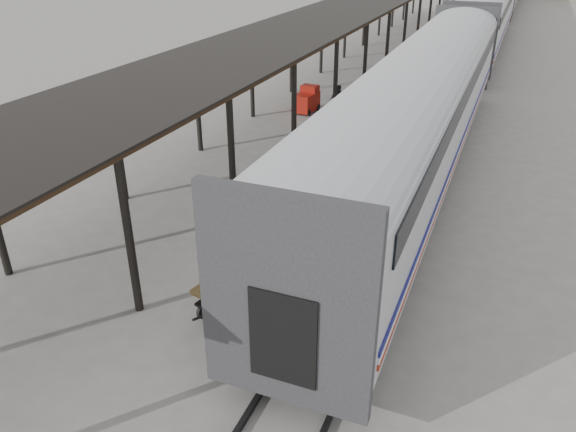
# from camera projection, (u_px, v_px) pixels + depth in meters

# --- Properties ---
(ground) EXTENTS (160.00, 160.00, 0.00)m
(ground) POSITION_uv_depth(u_px,v_px,m) (229.00, 278.00, 14.57)
(ground) COLOR slate
(ground) RESTS_ON ground
(train) EXTENTS (3.45, 76.01, 4.01)m
(train) POSITION_uv_depth(u_px,v_px,m) (485.00, 13.00, 40.13)
(train) COLOR silver
(train) RESTS_ON ground
(canopy) EXTENTS (4.90, 64.30, 4.15)m
(canopy) POSITION_uv_depth(u_px,v_px,m) (360.00, 5.00, 33.67)
(canopy) COLOR #422B19
(canopy) RESTS_ON ground
(rails) EXTENTS (1.54, 150.00, 0.12)m
(rails) POSITION_uv_depth(u_px,v_px,m) (480.00, 50.00, 41.50)
(rails) COLOR black
(rails) RESTS_ON ground
(baggage_cart) EXTENTS (1.75, 2.62, 0.86)m
(baggage_cart) POSITION_uv_depth(u_px,v_px,m) (245.00, 282.00, 13.23)
(baggage_cart) COLOR brown
(baggage_cart) RESTS_ON ground
(suitcase_stack) EXTENTS (1.41, 1.15, 0.56)m
(suitcase_stack) POSITION_uv_depth(u_px,v_px,m) (250.00, 260.00, 13.36)
(suitcase_stack) COLOR #363639
(suitcase_stack) RESTS_ON baggage_cart
(luggage_tug) EXTENTS (1.01, 1.50, 1.25)m
(luggage_tug) POSITION_uv_depth(u_px,v_px,m) (307.00, 101.00, 27.51)
(luggage_tug) COLOR maroon
(luggage_tug) RESTS_ON ground
(porter) EXTENTS (0.52, 0.74, 1.95)m
(porter) POSITION_uv_depth(u_px,v_px,m) (241.00, 254.00, 12.07)
(porter) COLOR navy
(porter) RESTS_ON baggage_cart
(pedestrian) EXTENTS (0.92, 0.46, 1.51)m
(pedestrian) POSITION_uv_depth(u_px,v_px,m) (339.00, 101.00, 26.78)
(pedestrian) COLOR black
(pedestrian) RESTS_ON ground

